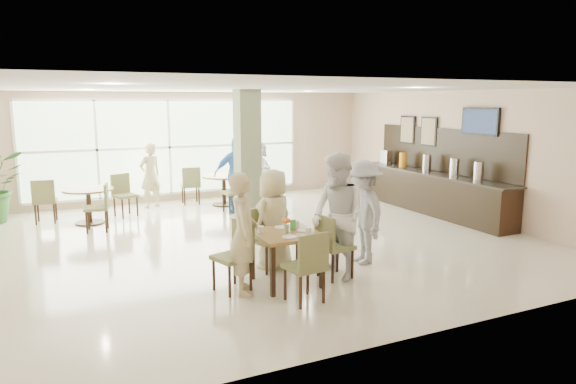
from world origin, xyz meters
name	(u,v)px	position (x,y,z in m)	size (l,w,h in m)	color
ground	(251,240)	(0.00, 0.00, 0.00)	(10.00, 10.00, 0.00)	beige
room_shell	(250,150)	(0.00, 0.00, 1.70)	(10.00, 10.00, 10.00)	white
window_bank	(169,147)	(-0.50, 4.46, 1.40)	(7.00, 0.04, 7.00)	silver
column	(247,158)	(0.40, 1.20, 1.40)	(0.45, 0.45, 2.80)	#6A7652
main_table	(286,240)	(-0.37, -2.36, 0.65)	(0.89, 0.89, 0.75)	brown
round_table_left	(88,198)	(-2.62, 2.73, 0.56)	(1.03, 1.03, 0.75)	brown
round_table_right	(224,183)	(0.58, 3.38, 0.57)	(1.07, 1.07, 0.75)	brown
chairs_main_table	(285,252)	(-0.39, -2.36, 0.47)	(2.09, 1.93, 0.95)	#616538
chairs_table_left	(90,201)	(-2.61, 2.75, 0.47)	(2.18, 1.73, 0.95)	#616538
chairs_table_right	(223,187)	(0.55, 3.35, 0.47)	(1.95, 1.92, 0.95)	#616538
tabletop_clutter	(289,228)	(-0.32, -2.34, 0.81)	(0.74, 0.74, 0.21)	white
buffet_counter	(432,189)	(4.70, 0.51, 0.55)	(0.64, 4.70, 1.95)	black
wall_tv	(480,121)	(4.94, -0.60, 2.15)	(0.06, 1.00, 0.58)	black
framed_art_a	(429,132)	(4.95, 1.00, 1.85)	(0.05, 0.55, 0.70)	black
framed_art_b	(408,130)	(4.95, 1.80, 1.85)	(0.05, 0.55, 0.70)	black
teen_left	(244,233)	(-1.03, -2.42, 0.83)	(0.60, 0.40, 1.66)	#C5B683
teen_far	(274,219)	(-0.25, -1.63, 0.78)	(0.76, 0.42, 1.56)	#C5B683
teen_right	(338,216)	(0.42, -2.44, 0.92)	(0.90, 0.70, 1.85)	white
teen_standing	(363,212)	(1.14, -2.00, 0.84)	(1.08, 0.62, 1.67)	#9D9D9F
adult_a	(236,175)	(0.60, 2.49, 0.88)	(1.03, 0.59, 1.76)	#417EC5
adult_b	(258,172)	(1.50, 3.37, 0.79)	(1.46, 0.63, 1.58)	white
adult_standing	(150,175)	(-1.12, 3.85, 0.79)	(0.58, 0.38, 1.58)	#C5B683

